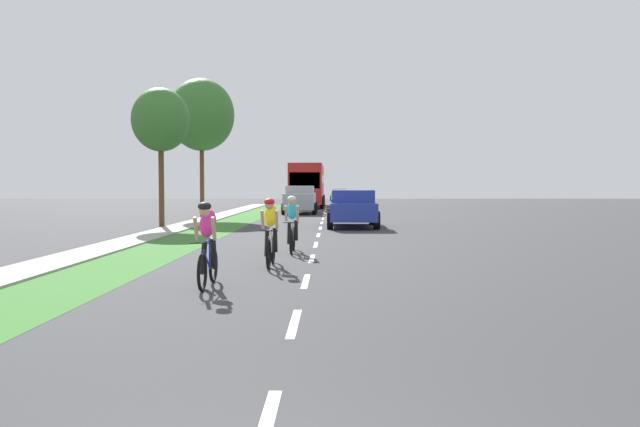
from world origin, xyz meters
The scene contains 13 objects.
ground_plane centered at (0.00, 20.00, 0.00)m, with size 120.00×120.00×0.00m, color #38383A.
grass_verge centered at (-4.44, 20.00, 0.00)m, with size 2.07×70.00×0.01m, color #38722D.
sidewalk_concrete centered at (-6.16, 20.00, 0.00)m, with size 1.36×70.00×0.10m, color #9E998E.
lane_markings_center centered at (0.00, 24.00, 0.00)m, with size 0.12×54.07×0.01m.
cyclist_lead centered at (-1.77, 8.32, 0.81)m, with size 0.42×1.72×1.58m.
cyclist_trailing centered at (-0.90, 11.24, 0.81)m, with size 0.42×1.72×1.58m.
cyclist_distant centered at (-0.59, 14.27, 0.81)m, with size 0.42×1.72×1.58m.
pickup_blue centered at (1.40, 24.78, 0.83)m, with size 2.22×5.10×1.64m.
suv_silver centered at (-1.56, 37.40, 0.95)m, with size 2.15×4.70×1.79m.
bus_red centered at (-1.53, 49.13, 1.98)m, with size 2.78×11.60×3.48m.
sedan_white centered at (1.26, 66.73, 0.77)m, with size 1.98×4.30×1.52m.
street_tree_near centered at (-7.15, 25.02, 4.74)m, with size 2.58×2.58×6.19m.
street_tree_far centered at (-6.87, 32.52, 5.80)m, with size 3.70×3.70×7.84m.
Camera 1 is at (0.52, -3.19, 1.90)m, focal length 35.50 mm.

